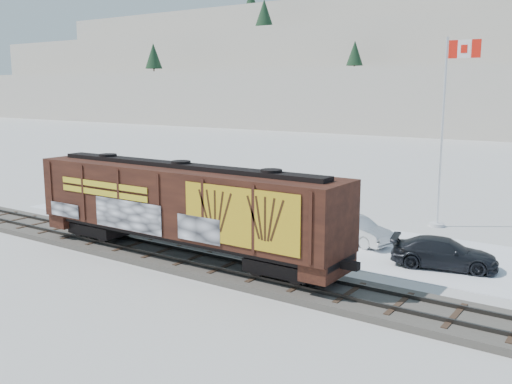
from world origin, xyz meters
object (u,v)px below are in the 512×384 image
Objects in this scene: flagpole at (442,160)px; car_silver at (191,213)px; hopper_railcar at (182,204)px; car_dark at (444,253)px; car_white at (355,230)px.

flagpole reaches higher than car_silver.
hopper_railcar is 12.21m from car_dark.
flagpole is at bearing 60.85° from hopper_railcar.
hopper_railcar is 3.52× the size of car_dark.
car_white is 5.41m from car_dark.
car_dark is (14.74, 0.46, -0.08)m from car_silver.
hopper_railcar reaches higher than car_white.
car_silver is 14.75m from car_dark.
hopper_railcar is at bearing 161.11° from car_white.
car_white reaches higher than car_dark.
hopper_railcar is 7.39m from car_silver.
car_silver reaches higher than car_dark.
car_dark is (10.39, 6.07, -2.10)m from hopper_railcar.
car_silver is (-4.35, 5.62, -2.03)m from hopper_railcar.
flagpole is at bearing 5.22° from car_dark.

